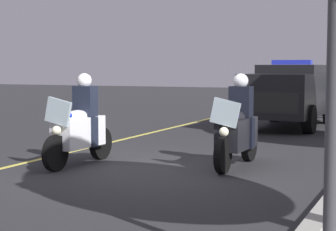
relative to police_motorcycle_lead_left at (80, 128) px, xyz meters
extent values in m
plane|color=#28282B|center=(-0.09, 1.36, -0.70)|extent=(80.00, 80.00, 0.00)
cube|color=#E0D14C|center=(-0.09, -1.08, -0.70)|extent=(48.00, 0.12, 0.01)
cylinder|color=black|center=(0.76, -0.02, -0.38)|extent=(0.64, 0.14, 0.64)
cylinder|color=black|center=(-0.74, 0.02, -0.38)|extent=(0.64, 0.16, 0.64)
cube|color=white|center=(0.03, 0.00, -0.08)|extent=(1.21, 0.47, 0.56)
ellipsoid|color=white|center=(0.08, 0.00, 0.22)|extent=(0.57, 0.33, 0.24)
cube|color=silver|center=(0.66, -0.02, 0.35)|extent=(0.07, 0.56, 0.53)
sphere|color=#F9F4CC|center=(0.72, -0.02, 0.02)|extent=(0.17, 0.17, 0.17)
sphere|color=red|center=(0.53, -0.17, 0.28)|extent=(0.09, 0.09, 0.09)
sphere|color=#1933F2|center=(0.54, 0.15, 0.28)|extent=(0.09, 0.09, 0.09)
cube|color=black|center=(-0.20, 0.00, 0.48)|extent=(0.29, 0.41, 0.60)
cube|color=black|center=(-0.13, 0.20, -0.08)|extent=(0.18, 0.14, 0.56)
cube|color=black|center=(-0.14, -0.20, -0.08)|extent=(0.18, 0.14, 0.56)
sphere|color=white|center=(-0.18, 0.00, 0.88)|extent=(0.28, 0.28, 0.28)
cylinder|color=black|center=(-0.23, 2.75, -0.38)|extent=(0.64, 0.14, 0.64)
cylinder|color=black|center=(-1.73, 2.79, -0.38)|extent=(0.64, 0.16, 0.64)
cube|color=black|center=(-0.96, 2.77, -0.08)|extent=(1.21, 0.47, 0.56)
ellipsoid|color=black|center=(-0.91, 2.77, 0.22)|extent=(0.57, 0.33, 0.24)
cube|color=silver|center=(-0.33, 2.75, 0.35)|extent=(0.07, 0.56, 0.53)
sphere|color=#F9F4CC|center=(-0.27, 2.75, 0.02)|extent=(0.17, 0.17, 0.17)
sphere|color=red|center=(-0.46, 2.60, 0.28)|extent=(0.09, 0.09, 0.09)
sphere|color=#1933F2|center=(-0.45, 2.92, 0.28)|extent=(0.09, 0.09, 0.09)
cube|color=black|center=(-1.19, 2.78, 0.48)|extent=(0.29, 0.41, 0.60)
cube|color=black|center=(-1.12, 2.97, -0.08)|extent=(0.18, 0.14, 0.56)
cube|color=black|center=(-1.13, 2.57, -0.08)|extent=(0.18, 0.14, 0.56)
sphere|color=silver|center=(-1.17, 2.77, 0.88)|extent=(0.28, 0.28, 0.28)
cube|color=black|center=(-8.52, 2.13, 0.32)|extent=(4.94, 2.02, 1.24)
cube|color=black|center=(-8.82, 2.14, 1.02)|extent=(2.44, 1.80, 0.36)
cube|color=#2633D8|center=(-8.62, 2.14, 1.28)|extent=(0.31, 1.21, 0.14)
cube|color=black|center=(-6.12, 2.08, 0.18)|extent=(0.16, 1.62, 0.56)
cylinder|color=black|center=(-6.95, 3.00, -0.30)|extent=(0.81, 0.30, 0.80)
cylinder|color=black|center=(-6.99, 1.20, -0.30)|extent=(0.81, 0.30, 0.80)
cylinder|color=black|center=(-10.05, 3.07, -0.30)|extent=(0.81, 0.30, 0.80)
cylinder|color=black|center=(-10.09, 1.27, -0.30)|extent=(0.81, 0.30, 0.80)
cylinder|color=#38383D|center=(4.46, 5.24, 1.40)|extent=(0.12, 0.12, 4.00)
camera|label=1|loc=(9.22, 5.92, 1.14)|focal=62.15mm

